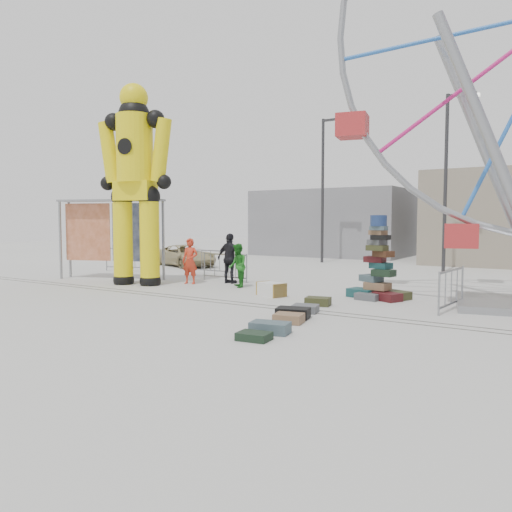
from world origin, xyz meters
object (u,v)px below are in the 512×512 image
Objects in this scene: crash_test_dummy at (135,177)px; pedestrian_black at (230,258)px; lamp_post_right at (448,173)px; barricade_wheel_front at (451,289)px; suitcase_tower at (378,275)px; banner_scaffold at (111,219)px; barricade_dummy_c at (225,267)px; steamer_trunk at (271,289)px; pedestrian_red at (190,261)px; parked_suv at (186,256)px; barricade_dummy_a at (125,259)px; lamp_post_left at (324,183)px; barricade_dummy_b at (211,262)px; pedestrian_green at (238,266)px.

crash_test_dummy is 3.98× the size of pedestrian_black.
barricade_wheel_front is at bearing -77.56° from lamp_post_right.
banner_scaffold is at bearing -158.30° from suitcase_tower.
barricade_dummy_c is (2.14, 2.56, -3.39)m from crash_test_dummy.
pedestrian_black is (-2.92, 1.89, 0.73)m from steamer_trunk.
steamer_trunk is 0.53× the size of pedestrian_red.
parked_suv is (-6.10, 4.60, -0.39)m from pedestrian_black.
suitcase_tower is at bearing -4.23° from crash_test_dummy.
barricade_dummy_c is (6.33, -0.78, 0.00)m from barricade_dummy_a.
suitcase_tower reaches higher than pedestrian_black.
barricade_dummy_c is at bearing 49.69° from pedestrian_red.
pedestrian_red is at bearing -160.12° from suitcase_tower.
barricade_dummy_c is 1.06× the size of pedestrian_black.
crash_test_dummy is at bearing -55.13° from barricade_dummy_a.
barricade_dummy_a is 6.04m from pedestrian_red.
lamp_post_right reaches higher than banner_scaffold.
parked_suv is at bearing -130.15° from lamp_post_left.
barricade_dummy_a is 6.37m from barricade_dummy_c.
lamp_post_left is at bearing -19.11° from parked_suv.
barricade_wheel_front is (2.23, -10.09, -3.93)m from lamp_post_right.
barricade_dummy_b is (4.31, 0.93, 0.00)m from barricade_dummy_a.
steamer_trunk is 6.77m from barricade_dummy_b.
steamer_trunk is at bearing -72.30° from lamp_post_left.
lamp_post_left is at bearing 42.61° from barricade_wheel_front.
barricade_dummy_c is (-6.41, 0.94, -0.15)m from suitcase_tower.
lamp_post_right and lamp_post_left have the same top height.
pedestrian_red is 0.43× the size of parked_suv.
pedestrian_red reaches higher than barricade_wheel_front.
barricade_wheel_front is at bearing 41.22° from pedestrian_green.
pedestrian_green reaches higher than steamer_trunk.
barricade_wheel_front is 15.52m from parked_suv.
barricade_wheel_front is 9.37m from pedestrian_red.
suitcase_tower is 10.88m from banner_scaffold.
barricade_dummy_c is 8.90m from barricade_wheel_front.
parked_suv is (-9.02, 6.49, 0.34)m from steamer_trunk.
lamp_post_left reaches higher than parked_suv.
crash_test_dummy is at bearing -37.79° from banner_scaffold.
pedestrian_red is at bearing -172.39° from steamer_trunk.
barricade_dummy_a reaches higher than steamer_trunk.
lamp_post_right is 15.30m from barricade_dummy_a.
barricade_dummy_b is at bearing 100.95° from pedestrian_red.
crash_test_dummy reaches higher than banner_scaffold.
parked_suv is at bearing -170.68° from pedestrian_green.
barricade_wheel_front is 1.06× the size of pedestrian_black.
crash_test_dummy is at bearing -130.62° from barricade_dummy_c.
pedestrian_red is 1.49m from pedestrian_black.
crash_test_dummy reaches higher than pedestrian_black.
lamp_post_left is 12.85m from crash_test_dummy.
crash_test_dummy is 3.74× the size of barricade_dummy_b.
suitcase_tower is 13.04m from parked_suv.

